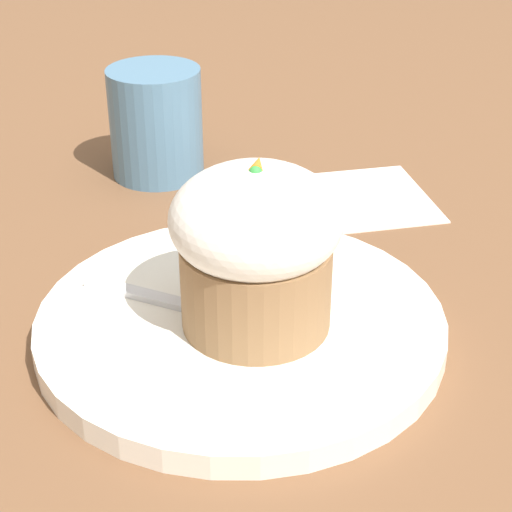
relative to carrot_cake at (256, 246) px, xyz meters
name	(u,v)px	position (x,y,z in m)	size (l,w,h in m)	color
ground_plane	(241,335)	(0.01, 0.01, -0.07)	(4.00, 4.00, 0.00)	brown
dessert_plate	(241,324)	(0.01, 0.01, -0.06)	(0.25, 0.25, 0.02)	white
carrot_cake	(256,246)	(0.00, 0.00, 0.00)	(0.10, 0.10, 0.10)	olive
spoon	(213,311)	(0.00, 0.03, -0.05)	(0.06, 0.13, 0.01)	silver
coffee_cup	(156,122)	(0.24, 0.11, -0.02)	(0.11, 0.08, 0.09)	teal
paper_napkin	(370,197)	(0.21, -0.07, -0.07)	(0.13, 0.12, 0.00)	white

